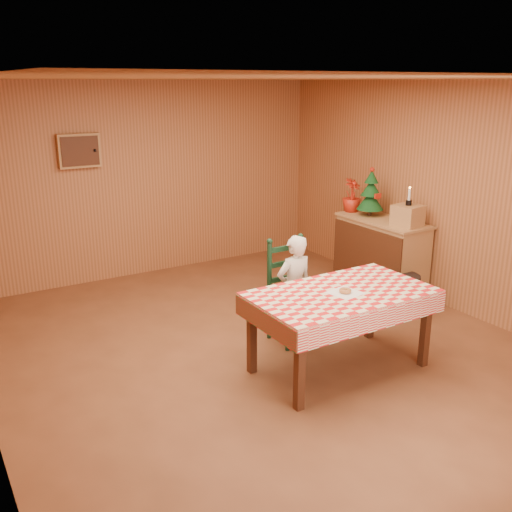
{
  "coord_description": "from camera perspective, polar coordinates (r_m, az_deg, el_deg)",
  "views": [
    {
      "loc": [
        -2.77,
        -4.31,
        2.57
      ],
      "look_at": [
        0.0,
        0.2,
        0.95
      ],
      "focal_mm": 40.0,
      "sensor_mm": 36.0,
      "label": 1
    }
  ],
  "objects": [
    {
      "name": "cabin_walls",
      "position": [
        5.63,
        -1.82,
        9.4
      ],
      "size": [
        5.1,
        6.05,
        2.65
      ],
      "color": "#A8673C",
      "rests_on": "ground"
    },
    {
      "name": "christmas_tree",
      "position": [
        7.41,
        11.4,
        6.12
      ],
      "size": [
        0.34,
        0.34,
        0.62
      ],
      "color": "#472313",
      "rests_on": "shelf_unit"
    },
    {
      "name": "seated_child",
      "position": [
        5.79,
        3.83,
        -3.3
      ],
      "size": [
        0.41,
        0.27,
        1.12
      ],
      "primitive_type": "imported",
      "rotation": [
        0.0,
        0.0,
        3.14
      ],
      "color": "silver",
      "rests_on": "ground"
    },
    {
      "name": "candle_set",
      "position": [
        6.96,
        15.05,
        5.45
      ],
      "size": [
        0.07,
        0.07,
        0.22
      ],
      "color": "black",
      "rests_on": "crate"
    },
    {
      "name": "donut",
      "position": [
        5.14,
        8.91,
        -3.44
      ],
      "size": [
        0.14,
        0.14,
        0.04
      ],
      "primitive_type": "torus",
      "rotation": [
        0.0,
        0.0,
        -0.35
      ],
      "color": "#B47540",
      "rests_on": "napkin"
    },
    {
      "name": "storage_bin",
      "position": [
        6.88,
        14.26,
        -3.56
      ],
      "size": [
        0.43,
        0.43,
        0.43
      ],
      "primitive_type": "cylinder",
      "rotation": [
        0.0,
        0.0,
        -0.0
      ],
      "color": "black",
      "rests_on": "ground"
    },
    {
      "name": "napkin",
      "position": [
        5.15,
        8.9,
        -3.66
      ],
      "size": [
        0.3,
        0.3,
        0.0
      ],
      "primitive_type": "cube",
      "rotation": [
        0.0,
        0.0,
        0.17
      ],
      "color": "white",
      "rests_on": "dining_table"
    },
    {
      "name": "ground",
      "position": [
        5.73,
        1.06,
        -9.62
      ],
      "size": [
        6.0,
        6.0,
        0.0
      ],
      "primitive_type": "plane",
      "color": "brown",
      "rests_on": "ground"
    },
    {
      "name": "shelf_unit",
      "position": [
        7.41,
        12.32,
        0.11
      ],
      "size": [
        0.54,
        1.24,
        0.93
      ],
      "color": "tan",
      "rests_on": "ground"
    },
    {
      "name": "dining_table",
      "position": [
        5.21,
        8.51,
        -4.36
      ],
      "size": [
        1.66,
        0.96,
        0.77
      ],
      "color": "#472313",
      "rests_on": "ground"
    },
    {
      "name": "ladder_chair",
      "position": [
        5.86,
        3.5,
        -3.68
      ],
      "size": [
        0.44,
        0.4,
        1.08
      ],
      "color": "black",
      "rests_on": "ground"
    },
    {
      "name": "flower_arrangement",
      "position": [
        7.61,
        9.56,
        6.01
      ],
      "size": [
        0.3,
        0.3,
        0.44
      ],
      "primitive_type": "imported",
      "rotation": [
        0.0,
        0.0,
        0.26
      ],
      "color": "#AC200F",
      "rests_on": "shelf_unit"
    },
    {
      "name": "crate",
      "position": [
        6.99,
        14.93,
        3.93
      ],
      "size": [
        0.34,
        0.34,
        0.25
      ],
      "primitive_type": "cube",
      "rotation": [
        0.0,
        0.0,
        0.16
      ],
      "color": "tan",
      "rests_on": "shelf_unit"
    }
  ]
}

